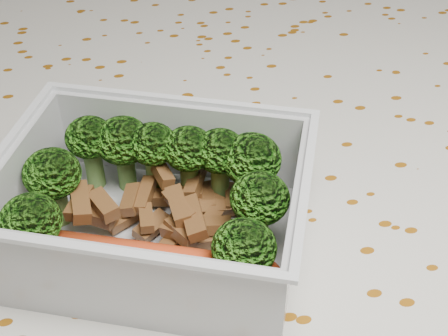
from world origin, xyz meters
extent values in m
cube|color=brown|center=(0.00, 0.00, 0.73)|extent=(1.40, 0.90, 0.04)
cube|color=silver|center=(0.00, 0.00, 0.75)|extent=(1.46, 0.96, 0.01)
cube|color=silver|center=(0.00, 0.48, 0.66)|extent=(1.46, 0.01, 0.18)
cube|color=silver|center=(-0.06, -0.04, 0.76)|extent=(0.22, 0.20, 0.00)
cube|color=silver|center=(-0.03, 0.02, 0.79)|extent=(0.17, 0.08, 0.06)
cube|color=silver|center=(-0.08, -0.11, 0.79)|extent=(0.17, 0.08, 0.06)
cube|color=silver|center=(0.03, -0.08, 0.79)|extent=(0.06, 0.12, 0.06)
cube|color=silver|center=(-0.14, -0.01, 0.79)|extent=(0.06, 0.12, 0.06)
cube|color=silver|center=(-0.03, 0.02, 0.82)|extent=(0.18, 0.08, 0.00)
cube|color=silver|center=(-0.08, -0.11, 0.82)|extent=(0.18, 0.08, 0.00)
cube|color=silver|center=(0.03, -0.08, 0.82)|extent=(0.06, 0.13, 0.00)
cube|color=silver|center=(-0.14, -0.01, 0.82)|extent=(0.06, 0.13, 0.00)
cylinder|color=#608C3F|center=(-0.09, 0.02, 0.78)|extent=(0.02, 0.02, 0.03)
ellipsoid|color=#3F8B1C|center=(-0.09, 0.02, 0.80)|extent=(0.03, 0.03, 0.03)
cylinder|color=#608C3F|center=(-0.07, 0.01, 0.77)|extent=(0.02, 0.02, 0.03)
ellipsoid|color=#3F8B1C|center=(-0.07, 0.01, 0.80)|extent=(0.04, 0.04, 0.03)
cylinder|color=#608C3F|center=(-0.05, 0.00, 0.78)|extent=(0.02, 0.02, 0.03)
ellipsoid|color=#3F8B1C|center=(-0.05, 0.00, 0.80)|extent=(0.03, 0.03, 0.03)
cylinder|color=#608C3F|center=(-0.03, -0.01, 0.78)|extent=(0.02, 0.02, 0.03)
ellipsoid|color=#3F8B1C|center=(-0.03, -0.01, 0.80)|extent=(0.03, 0.03, 0.03)
cylinder|color=#608C3F|center=(-0.01, -0.02, 0.78)|extent=(0.02, 0.02, 0.03)
ellipsoid|color=#3F8B1C|center=(-0.01, -0.02, 0.80)|extent=(0.03, 0.03, 0.03)
cylinder|color=#608C3F|center=(0.01, -0.03, 0.77)|extent=(0.02, 0.02, 0.03)
ellipsoid|color=#3F8B1C|center=(0.01, -0.03, 0.80)|extent=(0.04, 0.04, 0.03)
cylinder|color=#608C3F|center=(-0.12, -0.01, 0.77)|extent=(0.02, 0.02, 0.03)
ellipsoid|color=#3F8B1C|center=(-0.12, -0.01, 0.80)|extent=(0.04, 0.04, 0.03)
cylinder|color=#608C3F|center=(0.01, -0.07, 0.77)|extent=(0.02, 0.02, 0.03)
ellipsoid|color=#3F8B1C|center=(0.01, -0.07, 0.80)|extent=(0.04, 0.04, 0.03)
cylinder|color=#608C3F|center=(-0.13, -0.06, 0.77)|extent=(0.02, 0.02, 0.03)
ellipsoid|color=#3F8B1C|center=(-0.13, -0.06, 0.80)|extent=(0.04, 0.04, 0.03)
cylinder|color=#608C3F|center=(-0.01, -0.10, 0.77)|extent=(0.02, 0.02, 0.03)
ellipsoid|color=#3F8B1C|center=(-0.01, -0.10, 0.80)|extent=(0.04, 0.04, 0.03)
cube|color=brown|center=(-0.09, -0.03, 0.78)|extent=(0.03, 0.02, 0.01)
cube|color=brown|center=(-0.03, -0.02, 0.77)|extent=(0.03, 0.02, 0.01)
cube|color=brown|center=(-0.06, -0.04, 0.78)|extent=(0.01, 0.02, 0.01)
cube|color=brown|center=(-0.02, -0.06, 0.77)|extent=(0.03, 0.01, 0.01)
cube|color=brown|center=(-0.02, -0.04, 0.77)|extent=(0.03, 0.03, 0.01)
cube|color=brown|center=(-0.02, -0.01, 0.78)|extent=(0.02, 0.03, 0.01)
cube|color=brown|center=(-0.04, -0.05, 0.78)|extent=(0.02, 0.02, 0.01)
cube|color=brown|center=(-0.04, -0.06, 0.77)|extent=(0.03, 0.03, 0.01)
cube|color=brown|center=(-0.01, -0.03, 0.77)|extent=(0.03, 0.01, 0.01)
cube|color=brown|center=(-0.03, -0.03, 0.77)|extent=(0.03, 0.01, 0.01)
cube|color=brown|center=(-0.09, -0.03, 0.79)|extent=(0.02, 0.03, 0.01)
cube|color=brown|center=(-0.02, -0.02, 0.77)|extent=(0.01, 0.03, 0.01)
cube|color=brown|center=(-0.06, -0.04, 0.77)|extent=(0.03, 0.03, 0.01)
cube|color=brown|center=(-0.07, -0.02, 0.78)|extent=(0.02, 0.03, 0.01)
cube|color=brown|center=(-0.04, -0.06, 0.78)|extent=(0.02, 0.03, 0.01)
cube|color=brown|center=(-0.04, -0.04, 0.79)|extent=(0.01, 0.03, 0.01)
cube|color=brown|center=(-0.03, -0.06, 0.79)|extent=(0.01, 0.03, 0.01)
cube|color=brown|center=(-0.04, -0.04, 0.79)|extent=(0.02, 0.03, 0.01)
cube|color=brown|center=(-0.05, -0.01, 0.77)|extent=(0.02, 0.02, 0.01)
cube|color=brown|center=(-0.05, -0.01, 0.79)|extent=(0.01, 0.03, 0.01)
cube|color=brown|center=(0.00, -0.03, 0.77)|extent=(0.02, 0.03, 0.01)
cube|color=brown|center=(-0.02, -0.06, 0.78)|extent=(0.02, 0.02, 0.01)
cube|color=brown|center=(-0.10, -0.03, 0.79)|extent=(0.01, 0.03, 0.01)
cube|color=brown|center=(-0.08, -0.03, 0.77)|extent=(0.02, 0.02, 0.01)
cube|color=brown|center=(-0.06, -0.02, 0.78)|extent=(0.02, 0.03, 0.01)
cube|color=brown|center=(-0.10, -0.03, 0.79)|extent=(0.02, 0.03, 0.01)
cube|color=brown|center=(-0.02, -0.02, 0.77)|extent=(0.03, 0.03, 0.01)
cylinder|color=red|center=(-0.07, -0.08, 0.78)|extent=(0.14, 0.08, 0.03)
sphere|color=red|center=(0.00, -0.11, 0.78)|extent=(0.03, 0.03, 0.03)
sphere|color=red|center=(-0.13, -0.06, 0.78)|extent=(0.03, 0.03, 0.03)
camera|label=1|loc=(-0.07, -0.34, 1.06)|focal=50.00mm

